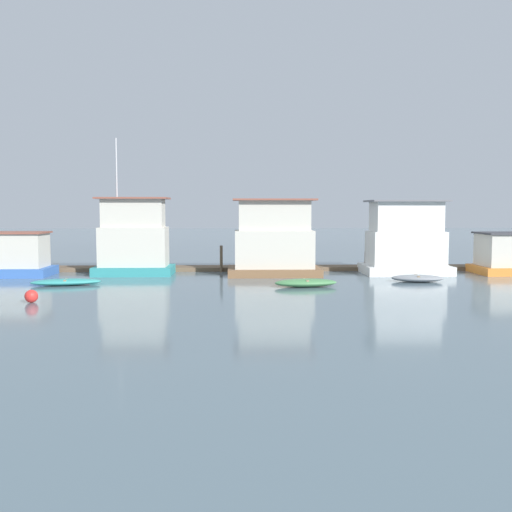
# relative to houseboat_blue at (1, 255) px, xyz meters

# --- Properties ---
(ground_plane) EXTENTS (200.00, 200.00, 0.00)m
(ground_plane) POSITION_rel_houseboat_blue_xyz_m (17.67, 0.17, -1.42)
(ground_plane) COLOR slate
(dock_walkway) EXTENTS (51.00, 2.04, 0.30)m
(dock_walkway) POSITION_rel_houseboat_blue_xyz_m (17.67, 3.12, -1.27)
(dock_walkway) COLOR brown
(dock_walkway) RESTS_ON ground_plane
(houseboat_blue) EXTENTS (6.85, 3.40, 3.06)m
(houseboat_blue) POSITION_rel_houseboat_blue_xyz_m (0.00, 0.00, 0.00)
(houseboat_blue) COLOR #3866B7
(houseboat_blue) RESTS_ON ground_plane
(houseboat_teal) EXTENTS (5.47, 3.29, 9.55)m
(houseboat_teal) POSITION_rel_houseboat_blue_xyz_m (9.08, 0.48, 1.01)
(houseboat_teal) COLOR teal
(houseboat_teal) RESTS_ON ground_plane
(houseboat_brown) EXTENTS (6.43, 3.99, 5.34)m
(houseboat_brown) POSITION_rel_houseboat_blue_xyz_m (18.95, -0.12, 0.96)
(houseboat_brown) COLOR brown
(houseboat_brown) RESTS_ON ground_plane
(houseboat_white) EXTENTS (6.02, 4.03, 5.26)m
(houseboat_white) POSITION_rel_houseboat_blue_xyz_m (28.40, 0.36, 0.94)
(houseboat_white) COLOR white
(houseboat_white) RESTS_ON ground_plane
(dinghy_teal) EXTENTS (4.31, 2.07, 0.39)m
(dinghy_teal) POSITION_rel_houseboat_blue_xyz_m (5.93, -5.13, -1.22)
(dinghy_teal) COLOR teal
(dinghy_teal) RESTS_ON ground_plane
(dinghy_green) EXTENTS (3.87, 1.70, 0.48)m
(dinghy_green) POSITION_rel_houseboat_blue_xyz_m (20.46, -6.33, -1.18)
(dinghy_green) COLOR #47844C
(dinghy_green) RESTS_ON ground_plane
(dinghy_grey) EXTENTS (3.41, 1.91, 0.45)m
(dinghy_grey) POSITION_rel_houseboat_blue_xyz_m (27.85, -4.20, -1.20)
(dinghy_grey) COLOR gray
(dinghy_grey) RESTS_ON ground_plane
(mooring_post_far_right) EXTENTS (0.21, 0.21, 1.96)m
(mooring_post_far_right) POSITION_rel_houseboat_blue_xyz_m (15.20, 1.85, -0.44)
(mooring_post_far_right) COLOR brown
(mooring_post_far_right) RESTS_ON ground_plane
(mooring_post_near_right) EXTENTS (0.25, 0.25, 2.01)m
(mooring_post_near_right) POSITION_rel_houseboat_blue_xyz_m (29.19, 1.85, -0.42)
(mooring_post_near_right) COLOR brown
(mooring_post_near_right) RESTS_ON ground_plane
(mooring_post_centre) EXTENTS (0.30, 0.30, 1.50)m
(mooring_post_centre) POSITION_rel_houseboat_blue_xyz_m (25.97, 1.85, -0.67)
(mooring_post_centre) COLOR brown
(mooring_post_centre) RESTS_ON ground_plane
(buoy_red) EXTENTS (0.65, 0.65, 0.65)m
(buoy_red) POSITION_rel_houseboat_blue_xyz_m (6.17, -11.65, -1.10)
(buoy_red) COLOR red
(buoy_red) RESTS_ON ground_plane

